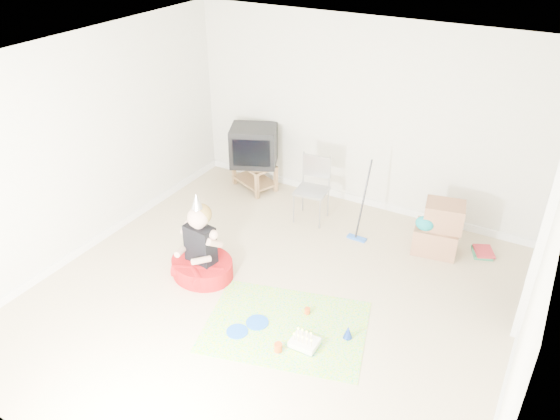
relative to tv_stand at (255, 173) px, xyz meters
The scene contains 16 objects.
ground 2.64m from the tv_stand, 54.85° to the right, with size 5.00×5.00×0.00m, color beige.
doorway_recess 4.18m from the tv_stand, 13.41° to the right, with size 0.02×0.90×2.05m, color black.
tv_stand is the anchor object (origin of this frame).
crt_tv 0.44m from the tv_stand, ahead, with size 0.66×0.54×0.57m, color black.
folding_chair 1.25m from the tv_stand, 20.14° to the right, with size 0.45×0.43×0.91m.
cardboard_boxes 2.88m from the tv_stand, ahead, with size 0.60×0.50×0.67m.
floor_mop 1.98m from the tv_stand, 16.88° to the right, with size 0.25×0.34×1.01m.
book_pile 3.41m from the tv_stand, ahead, with size 0.31×0.35×0.06m.
seated_woman 2.25m from the tv_stand, 74.28° to the right, with size 0.84×0.84×1.09m.
party_mat 3.12m from the tv_stand, 52.64° to the right, with size 1.64×1.19×0.01m, color #FF358C.
birthday_cake 3.42m from the tv_stand, 50.30° to the right, with size 0.27×0.22×0.14m.
blue_plate_near 3.04m from the tv_stand, 58.09° to the right, with size 0.24×0.24×0.01m, color blue.
blue_plate_far 3.17m from the tv_stand, 61.84° to the right, with size 0.22×0.22×0.01m, color blue.
orange_cup_near 2.96m from the tv_stand, 47.66° to the right, with size 0.06×0.06×0.07m, color #CA4A16.
orange_cup_far 3.45m from the tv_stand, 54.75° to the right, with size 0.08×0.08×0.09m, color #CA4A16.
blue_party_hat 3.41m from the tv_stand, 42.64° to the right, with size 0.10×0.10×0.14m, color #1837AE.
Camera 1 is at (2.39, -4.07, 3.90)m, focal length 35.00 mm.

